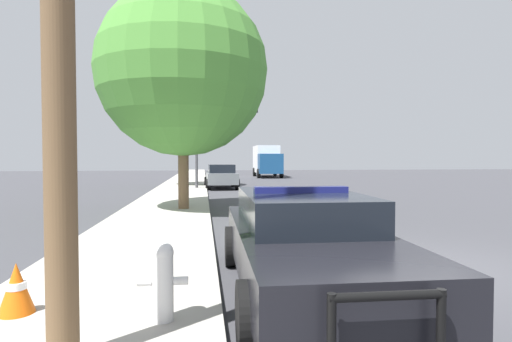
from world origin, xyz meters
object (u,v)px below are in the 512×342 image
at_px(fire_hydrant, 163,279).
at_px(car_background_midblock, 221,176).
at_px(police_car, 304,239).
at_px(box_truck, 267,160).
at_px(tree_sidewalk_mid, 180,116).
at_px(traffic_cone, 16,288).
at_px(tree_sidewalk_near, 183,72).
at_px(traffic_light, 220,122).

relative_size(fire_hydrant, car_background_midblock, 0.20).
height_order(police_car, box_truck, box_truck).
height_order(police_car, tree_sidewalk_mid, tree_sidewalk_mid).
height_order(box_truck, traffic_cone, box_truck).
xyz_separation_m(tree_sidewalk_near, tree_sidewalk_mid, (-0.79, 12.37, -0.21)).
height_order(fire_hydrant, traffic_cone, fire_hydrant).
distance_m(fire_hydrant, tree_sidewalk_mid, 22.41).
height_order(car_background_midblock, tree_sidewalk_near, tree_sidewalk_near).
bearing_deg(traffic_light, box_truck, 71.27).
xyz_separation_m(police_car, fire_hydrant, (-1.82, -1.06, -0.16)).
bearing_deg(police_car, tree_sidewalk_near, -75.43).
distance_m(fire_hydrant, traffic_light, 19.77).
height_order(box_truck, tree_sidewalk_mid, tree_sidewalk_mid).
distance_m(police_car, traffic_light, 18.65).
distance_m(fire_hydrant, box_truck, 35.68).
bearing_deg(tree_sidewalk_mid, box_truck, 59.10).
bearing_deg(box_truck, car_background_midblock, 72.12).
bearing_deg(box_truck, tree_sidewalk_mid, 60.89).
distance_m(fire_hydrant, car_background_midblock, 20.52).
distance_m(fire_hydrant, tree_sidewalk_near, 10.55).
height_order(police_car, tree_sidewalk_near, tree_sidewalk_near).
relative_size(police_car, traffic_light, 0.93).
relative_size(police_car, fire_hydrant, 6.01).
bearing_deg(police_car, traffic_cone, 11.50).
relative_size(tree_sidewalk_mid, traffic_cone, 11.79).
bearing_deg(car_background_midblock, police_car, -90.49).
bearing_deg(tree_sidewalk_mid, traffic_light, -46.20).
distance_m(police_car, tree_sidewalk_near, 9.74).
height_order(tree_sidewalk_mid, traffic_cone, tree_sidewalk_mid).
relative_size(box_truck, tree_sidewalk_mid, 1.01).
distance_m(traffic_light, tree_sidewalk_mid, 3.66).
height_order(police_car, car_background_midblock, car_background_midblock).
relative_size(car_background_midblock, box_truck, 0.63).
distance_m(box_truck, tree_sidewalk_mid, 15.44).
distance_m(traffic_light, car_background_midblock, 3.39).
relative_size(tree_sidewalk_near, tree_sidewalk_mid, 1.13).
xyz_separation_m(police_car, tree_sidewalk_mid, (-2.85, 20.96, 3.89)).
bearing_deg(tree_sidewalk_near, tree_sidewalk_mid, 93.65).
bearing_deg(tree_sidewalk_near, fire_hydrant, -88.57).
relative_size(fire_hydrant, tree_sidewalk_mid, 0.13).
bearing_deg(tree_sidewalk_mid, tree_sidewalk_near, -86.35).
height_order(fire_hydrant, car_background_midblock, car_background_midblock).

